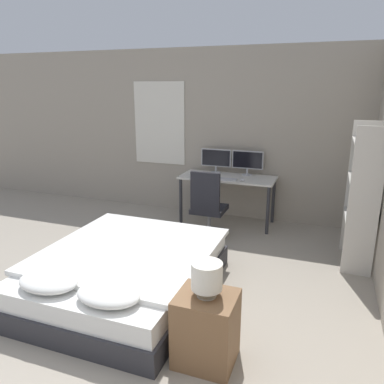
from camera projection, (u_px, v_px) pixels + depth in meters
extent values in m
cube|color=#9E9384|center=(237.00, 135.00, 5.97)|extent=(12.00, 0.06, 2.70)
cube|color=silver|center=(159.00, 123.00, 6.34)|extent=(0.92, 0.01, 1.37)
cube|color=#A3B2CC|center=(159.00, 123.00, 6.35)|extent=(0.84, 0.01, 1.29)
cube|color=#2D2D33|center=(127.00, 282.00, 3.96)|extent=(1.65, 2.07, 0.22)
cube|color=white|center=(126.00, 264.00, 3.90)|extent=(1.59, 2.01, 0.19)
cube|color=white|center=(131.00, 249.00, 3.98)|extent=(1.69, 1.74, 0.05)
ellipsoid|color=white|center=(48.00, 281.00, 3.25)|extent=(0.55, 0.38, 0.13)
ellipsoid|color=white|center=(108.00, 294.00, 3.05)|extent=(0.55, 0.38, 0.13)
cube|color=brown|center=(206.00, 329.00, 2.91)|extent=(0.46, 0.41, 0.58)
cylinder|color=gray|center=(207.00, 295.00, 2.83)|extent=(0.15, 0.15, 0.01)
cylinder|color=gray|center=(207.00, 291.00, 2.82)|extent=(0.02, 0.02, 0.05)
cylinder|color=silver|center=(207.00, 276.00, 2.78)|extent=(0.24, 0.24, 0.21)
cube|color=beige|center=(228.00, 178.00, 5.80)|extent=(1.47, 0.63, 0.03)
cylinder|color=#2D2D33|center=(181.00, 201.00, 5.90)|extent=(0.05, 0.05, 0.72)
cylinder|color=#2D2D33|center=(268.00, 211.00, 5.44)|extent=(0.05, 0.05, 0.72)
cylinder|color=#2D2D33|center=(192.00, 192.00, 6.37)|extent=(0.05, 0.05, 0.72)
cylinder|color=#2D2D33|center=(273.00, 201.00, 5.92)|extent=(0.05, 0.05, 0.72)
cylinder|color=#B7B7BC|center=(216.00, 172.00, 6.08)|extent=(0.16, 0.16, 0.01)
cylinder|color=#B7B7BC|center=(216.00, 169.00, 6.06)|extent=(0.03, 0.03, 0.09)
cube|color=#B7B7BC|center=(216.00, 158.00, 6.01)|extent=(0.49, 0.03, 0.28)
cube|color=black|center=(216.00, 158.00, 6.00)|extent=(0.46, 0.00, 0.25)
cylinder|color=#B7B7BC|center=(247.00, 175.00, 5.90)|extent=(0.16, 0.16, 0.01)
cylinder|color=#B7B7BC|center=(247.00, 171.00, 5.89)|extent=(0.03, 0.03, 0.09)
cube|color=#B7B7BC|center=(248.00, 160.00, 5.84)|extent=(0.49, 0.03, 0.28)
cube|color=black|center=(247.00, 160.00, 5.83)|extent=(0.46, 0.00, 0.25)
cube|color=#B7B7BC|center=(224.00, 179.00, 5.61)|extent=(0.38, 0.13, 0.02)
ellipsoid|color=#B7B7BC|center=(243.00, 180.00, 5.51)|extent=(0.07, 0.05, 0.04)
cylinder|color=black|center=(209.00, 234.00, 5.47)|extent=(0.52, 0.52, 0.04)
cylinder|color=gray|center=(209.00, 222.00, 5.42)|extent=(0.05, 0.05, 0.33)
cube|color=black|center=(209.00, 209.00, 5.37)|extent=(0.46, 0.46, 0.07)
cube|color=black|center=(205.00, 192.00, 5.10)|extent=(0.41, 0.05, 0.55)
cube|color=beige|center=(364.00, 204.00, 4.11)|extent=(0.33, 0.02, 1.71)
cube|color=beige|center=(360.00, 189.00, 4.73)|extent=(0.33, 0.02, 1.71)
cube|color=beige|center=(359.00, 217.00, 4.49)|extent=(0.33, 0.67, 0.02)
cube|color=beige|center=(364.00, 179.00, 4.36)|extent=(0.33, 0.67, 0.02)
cube|color=beige|center=(369.00, 141.00, 4.24)|extent=(0.33, 0.67, 0.02)
cube|color=#BCB29E|center=(362.00, 217.00, 4.18)|extent=(0.27, 0.03, 0.18)
cube|color=teal|center=(362.00, 215.00, 4.21)|extent=(0.27, 0.04, 0.19)
cube|color=teal|center=(362.00, 214.00, 4.25)|extent=(0.27, 0.02, 0.20)
cube|color=#337042|center=(361.00, 214.00, 4.28)|extent=(0.27, 0.03, 0.18)
cube|color=#337042|center=(361.00, 212.00, 4.32)|extent=(0.27, 0.04, 0.20)
cube|color=#2D4784|center=(361.00, 211.00, 4.37)|extent=(0.27, 0.04, 0.18)
cube|color=gold|center=(368.00, 173.00, 4.04)|extent=(0.27, 0.03, 0.26)
cube|color=#28282D|center=(367.00, 173.00, 4.08)|extent=(0.27, 0.03, 0.25)
cube|color=teal|center=(367.00, 172.00, 4.11)|extent=(0.27, 0.03, 0.25)
cube|color=#28282D|center=(366.00, 174.00, 4.16)|extent=(0.27, 0.02, 0.18)
cube|color=#28282D|center=(366.00, 172.00, 4.19)|extent=(0.27, 0.03, 0.22)
cube|color=#337042|center=(366.00, 172.00, 4.23)|extent=(0.27, 0.03, 0.19)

